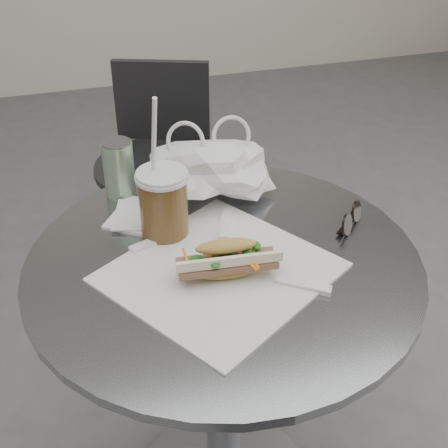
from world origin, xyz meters
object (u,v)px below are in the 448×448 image
object	(u,v)px
cafe_table	(223,360)
drink_can	(119,168)
chair_far	(161,196)
sunglasses	(350,219)
iced_coffee	(163,202)
banh_mi	(227,260)

from	to	relation	value
cafe_table	drink_can	distance (m)	0.47
chair_far	sunglasses	world-z (taller)	sunglasses
drink_can	cafe_table	bearing A→B (deg)	-62.51
iced_coffee	drink_can	bearing A→B (deg)	109.78
chair_far	banh_mi	world-z (taller)	banh_mi
banh_mi	iced_coffee	distance (m)	0.19
cafe_table	drink_can	xyz separation A→B (m)	(-0.15, 0.29, 0.34)
iced_coffee	sunglasses	distance (m)	0.38
chair_far	cafe_table	bearing A→B (deg)	107.05
cafe_table	banh_mi	distance (m)	0.32
chair_far	drink_can	world-z (taller)	drink_can
cafe_table	iced_coffee	world-z (taller)	iced_coffee
drink_can	banh_mi	bearing A→B (deg)	-67.27
cafe_table	chair_far	world-z (taller)	chair_far
cafe_table	sunglasses	xyz separation A→B (m)	(0.28, 0.04, 0.29)
chair_far	iced_coffee	distance (m)	0.92
cafe_table	chair_far	bearing A→B (deg)	88.08
iced_coffee	drink_can	xyz separation A→B (m)	(-0.06, 0.18, -0.01)
banh_mi	iced_coffee	size ratio (longest dim) A/B	0.76
chair_far	drink_can	bearing A→B (deg)	92.09
sunglasses	drink_can	bearing A→B (deg)	104.72
banh_mi	chair_far	bearing A→B (deg)	92.51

